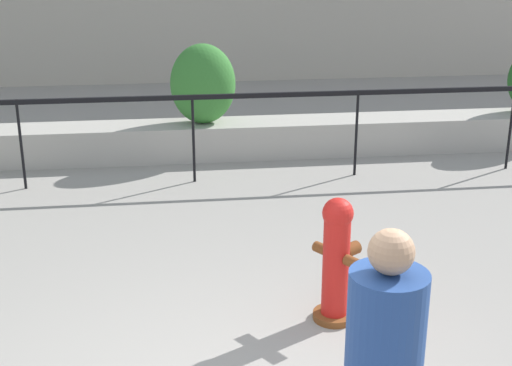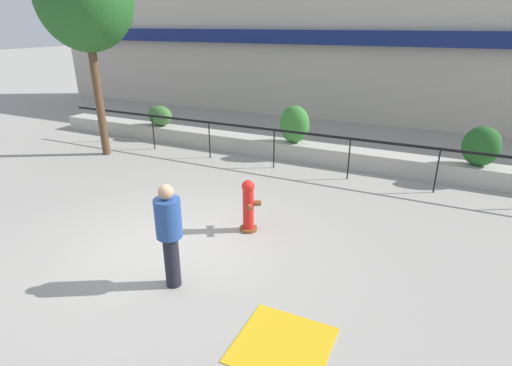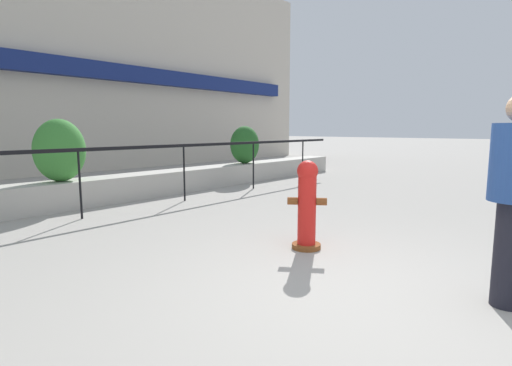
# 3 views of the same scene
# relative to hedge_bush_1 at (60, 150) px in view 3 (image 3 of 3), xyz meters

# --- Properties ---
(ground_plane) EXTENTS (120.00, 120.00, 0.00)m
(ground_plane) POSITION_rel_hedge_bush_1_xyz_m (-0.20, -6.00, -1.07)
(ground_plane) COLOR #9E9991
(planter_wall_low) EXTENTS (18.00, 0.70, 0.50)m
(planter_wall_low) POSITION_rel_hedge_bush_1_xyz_m (-0.20, 0.00, -0.82)
(planter_wall_low) COLOR #B7B2A8
(planter_wall_low) RESTS_ON ground
(fence_railing_segment) EXTENTS (15.00, 0.05, 1.15)m
(fence_railing_segment) POSITION_rel_hedge_bush_1_xyz_m (-0.20, -1.10, -0.05)
(fence_railing_segment) COLOR black
(fence_railing_segment) RESTS_ON ground
(hedge_bush_1) EXTENTS (0.92, 0.69, 1.13)m
(hedge_bush_1) POSITION_rel_hedge_bush_1_xyz_m (0.00, 0.00, 0.00)
(hedge_bush_1) COLOR #387F33
(hedge_bush_1) RESTS_ON planter_wall_low
(hedge_bush_2) EXTENTS (0.91, 0.69, 1.02)m
(hedge_bush_2) POSITION_rel_hedge_bush_1_xyz_m (5.01, 0.00, -0.05)
(hedge_bush_2) COLOR #235B23
(hedge_bush_2) RESTS_ON planter_wall_low
(fire_hydrant) EXTENTS (0.49, 0.49, 1.08)m
(fire_hydrant) POSITION_rel_hedge_bush_1_xyz_m (0.80, -4.77, -0.51)
(fire_hydrant) COLOR brown
(fire_hydrant) RESTS_ON ground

